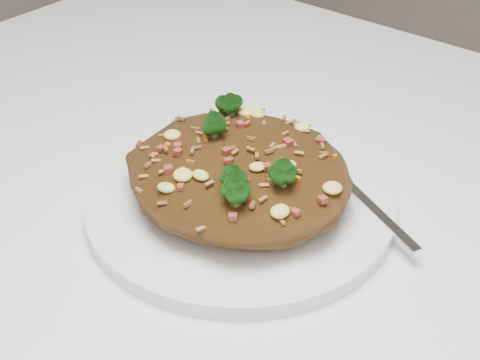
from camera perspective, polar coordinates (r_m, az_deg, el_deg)
name	(u,v)px	position (r m, az deg, el deg)	size (l,w,h in m)	color
dining_table	(340,319)	(0.60, 8.57, -11.63)	(1.20, 0.80, 0.75)	white
plate	(240,201)	(0.56, 0.00, -1.82)	(0.26, 0.26, 0.01)	white
fried_rice	(240,165)	(0.54, 0.00, 1.32)	(0.19, 0.18, 0.07)	brown
fork	(362,198)	(0.56, 10.41, -1.54)	(0.15, 0.08, 0.00)	silver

